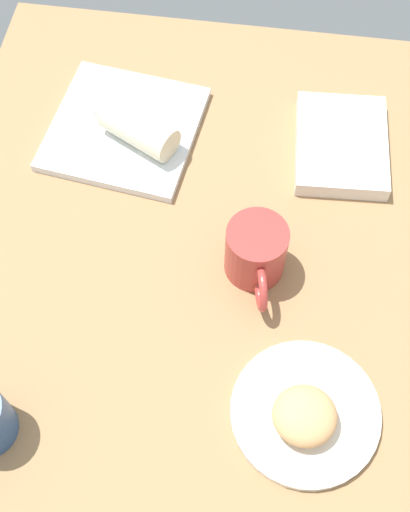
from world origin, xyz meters
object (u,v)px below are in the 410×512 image
(round_plate, at_px, (305,413))
(scone_pastry, at_px, (305,416))
(square_plate, at_px, (124,129))
(breakfast_wrap, at_px, (139,129))
(second_mug, at_px, (256,253))
(book_stack, at_px, (341,145))
(sauce_cup, at_px, (102,104))

(round_plate, relative_size, scone_pastry, 2.37)
(square_plate, bearing_deg, breakfast_wrap, -127.51)
(breakfast_wrap, bearing_deg, square_plate, -99.91)
(round_plate, relative_size, square_plate, 0.85)
(scone_pastry, xyz_separation_m, breakfast_wrap, (0.45, 0.31, 0.01))
(square_plate, bearing_deg, second_mug, -133.25)
(breakfast_wrap, height_order, book_stack, breakfast_wrap)
(round_plate, bearing_deg, book_stack, -3.40)
(square_plate, height_order, second_mug, second_mug)
(round_plate, height_order, sauce_cup, sauce_cup)
(round_plate, xyz_separation_m, scone_pastry, (-0.01, 0.00, 0.03))
(book_stack, relative_size, second_mug, 1.45)
(scone_pastry, distance_m, square_plate, 0.59)
(round_plate, height_order, second_mug, second_mug)
(round_plate, relative_size, breakfast_wrap, 1.60)
(breakfast_wrap, bearing_deg, round_plate, 63.49)
(scone_pastry, bearing_deg, square_plate, 36.06)
(scone_pastry, height_order, sauce_cup, scone_pastry)
(round_plate, xyz_separation_m, sauce_cup, (0.50, 0.40, 0.02))
(book_stack, height_order, second_mug, second_mug)
(sauce_cup, xyz_separation_m, breakfast_wrap, (-0.06, -0.08, 0.02))
(sauce_cup, height_order, second_mug, second_mug)
(second_mug, bearing_deg, breakfast_wrap, 45.91)
(square_plate, height_order, sauce_cup, sauce_cup)
(scone_pastry, distance_m, sauce_cup, 0.64)
(scone_pastry, bearing_deg, second_mug, 21.17)
(sauce_cup, bearing_deg, scone_pastry, -142.53)
(square_plate, distance_m, second_mug, 0.35)
(second_mug, bearing_deg, sauce_cup, 47.54)
(book_stack, xyz_separation_m, second_mug, (-0.25, 0.12, 0.04))
(round_plate, height_order, breakfast_wrap, breakfast_wrap)
(scone_pastry, bearing_deg, breakfast_wrap, 34.74)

